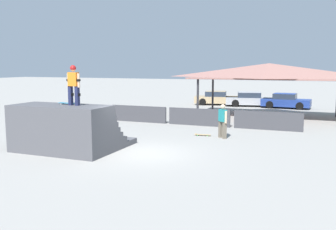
% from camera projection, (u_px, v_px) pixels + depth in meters
% --- Properties ---
extents(ground_plane, '(160.00, 160.00, 0.00)m').
position_uv_depth(ground_plane, '(140.00, 153.00, 15.70)').
color(ground_plane, gray).
extents(quarter_pipe_ramp, '(4.27, 3.81, 2.01)m').
position_uv_depth(quarter_pipe_ramp, '(66.00, 131.00, 16.19)').
color(quarter_pipe_ramp, '#4C4C51').
rests_on(quarter_pipe_ramp, ground).
extents(skater_on_deck, '(0.71, 0.25, 1.67)m').
position_uv_depth(skater_on_deck, '(74.00, 82.00, 15.52)').
color(skater_on_deck, '#1E2347').
rests_on(skater_on_deck, quarter_pipe_ramp).
extents(skateboard_on_deck, '(0.87, 0.28, 0.09)m').
position_uv_depth(skateboard_on_deck, '(68.00, 103.00, 15.99)').
color(skateboard_on_deck, silver).
rests_on(skateboard_on_deck, quarter_pipe_ramp).
extents(bystander_walking, '(0.58, 0.56, 1.73)m').
position_uv_depth(bystander_walking, '(223.00, 119.00, 18.89)').
color(bystander_walking, '#6B6051').
rests_on(bystander_walking, ground).
extents(skateboard_on_ground, '(0.87, 0.30, 0.09)m').
position_uv_depth(skateboard_on_ground, '(202.00, 135.00, 19.64)').
color(skateboard_on_ground, green).
rests_on(skateboard_on_ground, ground).
extents(barrier_fence, '(12.09, 0.12, 1.05)m').
position_uv_depth(barrier_fence, '(199.00, 117.00, 22.86)').
color(barrier_fence, '#3D3D42').
rests_on(barrier_fence, ground).
extents(pavilion_shelter, '(10.75, 4.72, 3.82)m').
position_uv_depth(pavilion_shelter, '(269.00, 71.00, 26.20)').
color(pavilion_shelter, '#2D2D33').
rests_on(pavilion_shelter, ground).
extents(parked_car_tan, '(4.35, 2.45, 1.27)m').
position_uv_depth(parked_car_tan, '(217.00, 98.00, 35.02)').
color(parked_car_tan, tan).
rests_on(parked_car_tan, ground).
extents(parked_car_silver, '(4.62, 2.61, 1.27)m').
position_uv_depth(parked_car_silver, '(250.00, 100.00, 33.76)').
color(parked_car_silver, '#A8AAAF').
rests_on(parked_car_silver, ground).
extents(parked_car_blue, '(4.12, 1.96, 1.27)m').
position_uv_depth(parked_car_blue, '(286.00, 101.00, 32.16)').
color(parked_car_blue, navy).
rests_on(parked_car_blue, ground).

